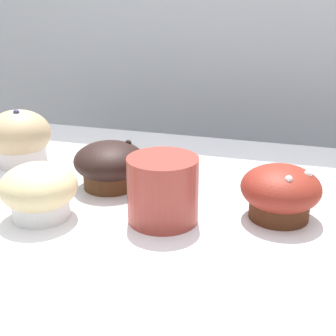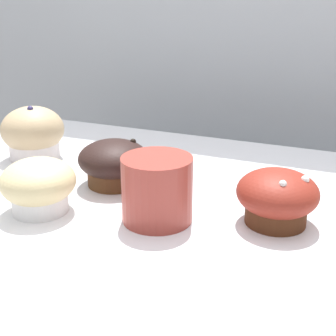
% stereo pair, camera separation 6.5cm
% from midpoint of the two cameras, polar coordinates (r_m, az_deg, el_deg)
% --- Properties ---
extents(wall_back, '(3.20, 0.10, 1.80)m').
position_cam_midpoint_polar(wall_back, '(1.20, 8.89, 5.83)').
color(wall_back, '#B2B7BC').
rests_on(wall_back, ground).
extents(muffin_back_left, '(0.10, 0.10, 0.07)m').
position_cam_midpoint_polar(muffin_back_left, '(0.63, -18.33, -2.73)').
color(muffin_back_left, white).
rests_on(muffin_back_left, display_counter).
extents(muffin_back_right, '(0.10, 0.10, 0.07)m').
position_cam_midpoint_polar(muffin_back_right, '(0.60, 10.59, -2.97)').
color(muffin_back_right, '#482312').
rests_on(muffin_back_right, display_counter).
extents(muffin_front_left, '(0.10, 0.10, 0.07)m').
position_cam_midpoint_polar(muffin_front_left, '(0.70, -9.78, 0.38)').
color(muffin_front_left, '#482B17').
rests_on(muffin_front_left, display_counter).
extents(muffin_front_right, '(0.11, 0.11, 0.10)m').
position_cam_midpoint_polar(muffin_front_right, '(0.83, -19.87, 3.41)').
color(muffin_front_right, silver).
rests_on(muffin_front_right, display_counter).
extents(coffee_cup, '(0.09, 0.13, 0.08)m').
position_cam_midpoint_polar(coffee_cup, '(0.59, -3.83, -2.43)').
color(coffee_cup, '#99382D').
rests_on(coffee_cup, display_counter).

